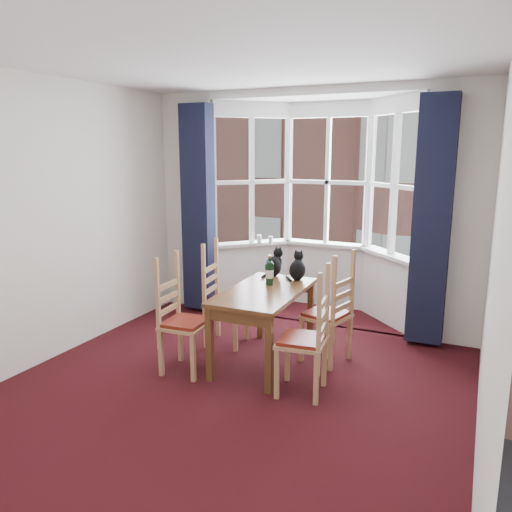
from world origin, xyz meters
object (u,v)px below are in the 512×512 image
Objects in this scene: chair_right_far at (334,318)px; wine_bottle at (270,272)px; dining_table at (264,300)px; chair_left_far at (218,301)px; cat_right at (298,268)px; candle_tall at (259,239)px; candle_short at (271,240)px; cat_left at (274,265)px; chair_left_near at (177,323)px; chair_right_near at (312,343)px.

chair_right_far is 0.78m from wine_bottle.
dining_table is at bearing -156.50° from chair_right_far.
chair_left_far is 0.95m from cat_right.
chair_left_far is 1.00× the size of chair_right_far.
chair_left_far is 0.76m from wine_bottle.
dining_table is 1.41× the size of chair_left_far.
cat_right reaches higher than chair_right_far.
candle_tall is at bearing 118.02° from wine_bottle.
chair_left_far is 1.30m from chair_right_far.
candle_short is (-0.01, 1.46, 0.45)m from chair_left_far.
wine_bottle is at bearing -67.17° from candle_short.
chair_left_far is 2.81× the size of cat_left.
candle_tall is (-0.14, 2.20, 0.45)m from chair_left_near.
chair_right_near is 9.72× the size of candle_short.
candle_short is at bearing 114.74° from cat_left.
chair_right_near is at bearing -55.43° from candle_tall.
chair_right_near is (1.31, -0.71, 0.00)m from chair_left_far.
chair_left_far is at bearing 88.48° from chair_left_near.
chair_right_far is 9.72× the size of candle_short.
chair_right_far is (-0.01, 0.72, 0.00)m from chair_right_near.
chair_right_near is (0.65, -0.44, -0.17)m from dining_table.
candle_short is (-0.82, 1.20, 0.05)m from cat_right.
dining_table is at bearing -106.31° from cat_right.
chair_right_near is 2.89× the size of cat_right.
cat_left reaches higher than chair_left_near.
dining_table is at bearing -63.99° from candle_tall.
wine_bottle is (-0.66, -0.08, 0.41)m from chair_right_far.
chair_left_far is 0.73m from cat_left.
cat_right is (-0.49, 0.96, 0.40)m from chair_right_near.
wine_bottle reaches higher than candle_short.
chair_left_far is at bearing 173.88° from wine_bottle.
chair_right_far is (1.32, 0.79, 0.00)m from chair_left_near.
cat_right is (-0.48, 0.24, 0.40)m from chair_right_far.
cat_left is at bearing 160.26° from chair_right_far.
chair_right_far is (0.63, 0.28, -0.17)m from dining_table.
cat_right is at bearing -50.17° from candle_tall.
chair_right_far is 2.89× the size of cat_right.
dining_table is at bearing -21.62° from chair_left_far.
cat_right reaches higher than wine_bottle.
chair_right_near reaches higher than dining_table.
chair_left_near reaches higher than dining_table.
cat_left is 1.29m from candle_short.
cat_left is at bearing 103.47° from dining_table.
chair_right_far is (1.30, 0.01, 0.00)m from chair_left_far.
cat_right is (0.82, 0.26, 0.40)m from chair_left_far.
chair_right_near is at bearing 2.95° from chair_left_near.
cat_left reaches higher than chair_left_far.
candle_tall is (-0.69, 1.14, 0.05)m from cat_left.
chair_right_far is 2.00m from candle_short.
dining_table is 0.59m from cat_right.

